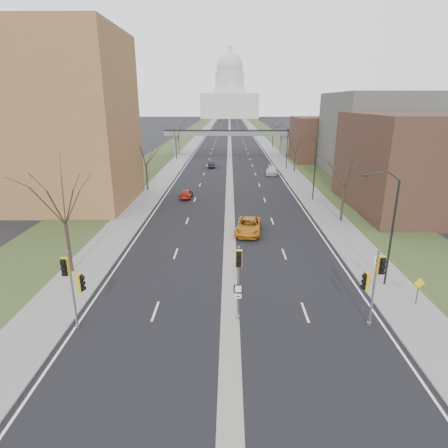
{
  "coord_description": "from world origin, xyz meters",
  "views": [
    {
      "loc": [
        -0.1,
        -19.86,
        13.34
      ],
      "look_at": [
        -0.49,
        8.44,
        4.08
      ],
      "focal_mm": 30.0,
      "sensor_mm": 36.0,
      "label": 1
    }
  ],
  "objects_px": {
    "signal_pole_right": "(374,278)",
    "car_left_far": "(211,164)",
    "car_right_mid": "(272,170)",
    "warning_sign": "(418,287)",
    "signal_pole_median": "(238,271)",
    "speed_limit_sign": "(377,265)",
    "signal_pole_left": "(73,280)",
    "car_right_near": "(249,226)",
    "car_left_near": "(186,193)"
  },
  "relations": [
    {
      "from": "signal_pole_left",
      "to": "warning_sign",
      "type": "height_order",
      "value": "signal_pole_left"
    },
    {
      "from": "signal_pole_right",
      "to": "warning_sign",
      "type": "xyz_separation_m",
      "value": [
        4.24,
        2.66,
        -1.95
      ]
    },
    {
      "from": "warning_sign",
      "to": "car_left_near",
      "type": "height_order",
      "value": "warning_sign"
    },
    {
      "from": "warning_sign",
      "to": "car_left_far",
      "type": "distance_m",
      "value": 59.19
    },
    {
      "from": "speed_limit_sign",
      "to": "car_right_mid",
      "type": "distance_m",
      "value": 46.1
    },
    {
      "from": "car_left_near",
      "to": "car_right_mid",
      "type": "xyz_separation_m",
      "value": [
        14.45,
        18.76,
        0.09
      ]
    },
    {
      "from": "warning_sign",
      "to": "car_left_far",
      "type": "height_order",
      "value": "warning_sign"
    },
    {
      "from": "signal_pole_left",
      "to": "car_right_near",
      "type": "relative_size",
      "value": 0.9
    },
    {
      "from": "signal_pole_right",
      "to": "car_left_far",
      "type": "xyz_separation_m",
      "value": [
        -12.44,
        59.45,
        -2.66
      ]
    },
    {
      "from": "signal_pole_median",
      "to": "signal_pole_right",
      "type": "bearing_deg",
      "value": -4.17
    },
    {
      "from": "signal_pole_left",
      "to": "speed_limit_sign",
      "type": "bearing_deg",
      "value": 17.76
    },
    {
      "from": "signal_pole_median",
      "to": "signal_pole_right",
      "type": "height_order",
      "value": "signal_pole_right"
    },
    {
      "from": "signal_pole_median",
      "to": "speed_limit_sign",
      "type": "bearing_deg",
      "value": 24.57
    },
    {
      "from": "car_left_far",
      "to": "car_right_near",
      "type": "relative_size",
      "value": 0.73
    },
    {
      "from": "signal_pole_median",
      "to": "car_left_near",
      "type": "height_order",
      "value": "signal_pole_median"
    },
    {
      "from": "car_left_near",
      "to": "warning_sign",
      "type": "bearing_deg",
      "value": 124.43
    },
    {
      "from": "signal_pole_median",
      "to": "car_left_far",
      "type": "distance_m",
      "value": 59.16
    },
    {
      "from": "car_right_mid",
      "to": "signal_pole_right",
      "type": "bearing_deg",
      "value": -81.57
    },
    {
      "from": "signal_pole_right",
      "to": "speed_limit_sign",
      "type": "relative_size",
      "value": 2.19
    },
    {
      "from": "warning_sign",
      "to": "car_right_mid",
      "type": "bearing_deg",
      "value": 92.48
    },
    {
      "from": "car_right_near",
      "to": "signal_pole_right",
      "type": "bearing_deg",
      "value": -62.58
    },
    {
      "from": "signal_pole_median",
      "to": "warning_sign",
      "type": "height_order",
      "value": "signal_pole_median"
    },
    {
      "from": "signal_pole_median",
      "to": "car_left_near",
      "type": "distance_m",
      "value": 32.99
    },
    {
      "from": "signal_pole_right",
      "to": "warning_sign",
      "type": "bearing_deg",
      "value": 28.27
    },
    {
      "from": "signal_pole_left",
      "to": "car_right_near",
      "type": "distance_m",
      "value": 21.35
    },
    {
      "from": "signal_pole_median",
      "to": "car_left_near",
      "type": "bearing_deg",
      "value": 101.46
    },
    {
      "from": "warning_sign",
      "to": "car_right_near",
      "type": "bearing_deg",
      "value": 123.18
    },
    {
      "from": "signal_pole_right",
      "to": "car_left_far",
      "type": "relative_size",
      "value": 1.23
    },
    {
      "from": "speed_limit_sign",
      "to": "car_left_near",
      "type": "relative_size",
      "value": 0.58
    },
    {
      "from": "car_left_far",
      "to": "warning_sign",
      "type": "bearing_deg",
      "value": 103.27
    },
    {
      "from": "signal_pole_right",
      "to": "car_right_mid",
      "type": "bearing_deg",
      "value": 86.63
    },
    {
      "from": "car_left_near",
      "to": "car_right_near",
      "type": "height_order",
      "value": "car_right_near"
    },
    {
      "from": "signal_pole_left",
      "to": "car_right_mid",
      "type": "relative_size",
      "value": 0.97
    },
    {
      "from": "speed_limit_sign",
      "to": "car_left_far",
      "type": "xyz_separation_m",
      "value": [
        -14.88,
        54.02,
        -1.03
      ]
    },
    {
      "from": "signal_pole_left",
      "to": "car_left_far",
      "type": "xyz_separation_m",
      "value": [
        5.42,
        59.93,
        -2.67
      ]
    },
    {
      "from": "car_left_near",
      "to": "car_right_mid",
      "type": "height_order",
      "value": "car_right_mid"
    },
    {
      "from": "car_right_mid",
      "to": "speed_limit_sign",
      "type": "bearing_deg",
      "value": -78.49
    },
    {
      "from": "signal_pole_right",
      "to": "signal_pole_left",
      "type": "bearing_deg",
      "value": 177.71
    },
    {
      "from": "signal_pole_right",
      "to": "warning_sign",
      "type": "relative_size",
      "value": 2.61
    },
    {
      "from": "car_left_far",
      "to": "car_right_mid",
      "type": "bearing_deg",
      "value": 143.23
    },
    {
      "from": "signal_pole_right",
      "to": "car_right_near",
      "type": "distance_m",
      "value": 18.81
    },
    {
      "from": "signal_pole_right",
      "to": "car_right_mid",
      "type": "xyz_separation_m",
      "value": [
        -0.41,
        51.43,
        -2.58
      ]
    },
    {
      "from": "car_right_mid",
      "to": "signal_pole_median",
      "type": "bearing_deg",
      "value": -90.57
    },
    {
      "from": "car_left_far",
      "to": "signal_pole_right",
      "type": "bearing_deg",
      "value": 98.73
    },
    {
      "from": "signal_pole_median",
      "to": "car_left_near",
      "type": "xyz_separation_m",
      "value": [
        -6.81,
        32.16,
        -2.81
      ]
    },
    {
      "from": "car_left_far",
      "to": "car_right_mid",
      "type": "xyz_separation_m",
      "value": [
        12.03,
        -8.02,
        0.08
      ]
    },
    {
      "from": "speed_limit_sign",
      "to": "car_right_mid",
      "type": "relative_size",
      "value": 0.44
    },
    {
      "from": "signal_pole_left",
      "to": "warning_sign",
      "type": "distance_m",
      "value": 22.41
    },
    {
      "from": "warning_sign",
      "to": "car_right_near",
      "type": "distance_m",
      "value": 18.32
    },
    {
      "from": "speed_limit_sign",
      "to": "signal_pole_median",
      "type": "bearing_deg",
      "value": -139.62
    }
  ]
}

